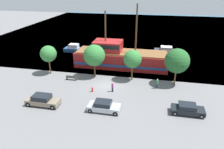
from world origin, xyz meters
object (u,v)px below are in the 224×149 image
moored_boat_dockside (168,51)px  bench_promenade_east (71,78)px  parked_car_curb_mid (188,109)px  parked_car_curb_rear (104,106)px  fire_hydrant (92,89)px  pedestrian_walking_far (112,87)px  parked_car_curb_front (43,100)px  moored_boat_outer (75,49)px  pirate_ship (120,57)px  pedestrian_walking_near (157,84)px

moored_boat_dockside → bench_promenade_east: (-16.32, -17.68, -0.24)m
parked_car_curb_mid → parked_car_curb_rear: (-10.48, -1.50, 0.01)m
fire_hydrant → pedestrian_walking_far: (2.98, 0.65, 0.36)m
parked_car_curb_front → bench_promenade_east: size_ratio=2.48×
parked_car_curb_front → fire_hydrant: parked_car_curb_front is taller
parked_car_curb_mid → pedestrian_walking_far: size_ratio=2.65×
parked_car_curb_rear → moored_boat_outer: bearing=118.3°
pirate_ship → fire_hydrant: pirate_ship is taller
pedestrian_walking_near → bench_promenade_east: bearing=179.0°
moored_boat_outer → parked_car_curb_rear: moored_boat_outer is taller
bench_promenade_east → pedestrian_walking_far: size_ratio=1.18×
moored_boat_dockside → parked_car_curb_front: size_ratio=1.40×
moored_boat_dockside → pedestrian_walking_near: size_ratio=3.84×
fire_hydrant → pedestrian_walking_far: size_ratio=0.50×
fire_hydrant → parked_car_curb_mid: bearing=-13.7°
moored_boat_outer → pedestrian_walking_far: 22.15m
parked_car_curb_front → pedestrian_walking_near: 17.08m
parked_car_curb_rear → fire_hydrant: (-2.95, 4.79, -0.28)m
moored_boat_outer → pedestrian_walking_far: size_ratio=3.47×
moored_boat_dockside → parked_car_curb_mid: bearing=-85.8°
fire_hydrant → moored_boat_outer: bearing=117.4°
pirate_ship → moored_boat_outer: (-12.08, 7.41, -1.21)m
pirate_ship → parked_car_curb_front: size_ratio=4.23×
moored_boat_outer → pedestrian_walking_far: (12.73, -18.12, 0.11)m
moored_boat_dockside → bench_promenade_east: bearing=-132.7°
parked_car_curb_mid → moored_boat_outer: bearing=136.4°
fire_hydrant → pedestrian_walking_near: pedestrian_walking_near is taller
parked_car_curb_mid → pedestrian_walking_far: (-10.45, 3.93, 0.08)m
moored_boat_dockside → moored_boat_outer: moored_boat_outer is taller
moored_boat_outer → bench_promenade_east: (5.07, -15.40, -0.22)m
parked_car_curb_rear → pedestrian_walking_far: pedestrian_walking_far is taller
pirate_ship → parked_car_curb_front: pirate_ship is taller
parked_car_curb_mid → parked_car_curb_front: bearing=-174.7°
bench_promenade_east → parked_car_curb_mid: bearing=-20.2°
pirate_ship → pedestrian_walking_far: (0.65, -10.71, -1.10)m
parked_car_curb_front → parked_car_curb_mid: size_ratio=1.10×
parked_car_curb_front → parked_car_curb_rear: bearing=1.7°
pirate_ship → pedestrian_walking_far: size_ratio=12.37×
pedestrian_walking_near → pirate_ship: bearing=131.3°
parked_car_curb_rear → fire_hydrant: 5.63m
parked_car_curb_front → parked_car_curb_rear: (8.39, 0.25, -0.05)m
moored_boat_dockside → parked_car_curb_front: 31.18m
moored_boat_outer → pedestrian_walking_near: (19.30, -15.64, 0.17)m
parked_car_curb_mid → fire_hydrant: (-13.43, 3.28, -0.27)m
bench_promenade_east → moored_boat_dockside: bearing=47.3°
parked_car_curb_rear → bench_promenade_east: (-7.63, 8.15, -0.25)m
parked_car_curb_rear → bench_promenade_east: size_ratio=2.27×
pirate_ship → moored_boat_outer: 14.22m
parked_car_curb_mid → parked_car_curb_rear: bearing=-171.8°
pirate_ship → parked_car_curb_mid: (11.10, -14.64, -1.18)m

